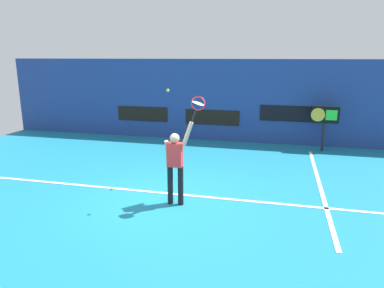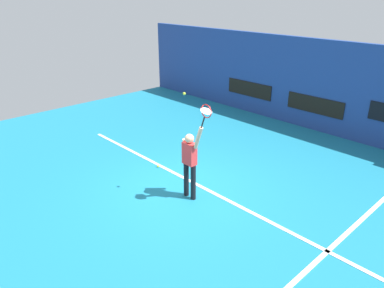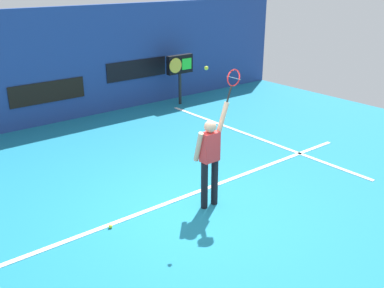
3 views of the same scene
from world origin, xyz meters
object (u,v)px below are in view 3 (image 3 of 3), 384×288
at_px(tennis_player, 210,156).
at_px(tennis_ball, 206,68).
at_px(tennis_racket, 233,80).
at_px(spare_ball, 110,226).
at_px(scoreboard_clock, 180,66).

height_order(tennis_player, tennis_ball, tennis_ball).
bearing_deg(tennis_racket, spare_ball, 168.91).
relative_size(tennis_racket, scoreboard_clock, 0.38).
bearing_deg(spare_ball, tennis_ball, -16.17).
bearing_deg(tennis_player, tennis_racket, -0.47).
height_order(tennis_racket, scoreboard_clock, tennis_racket).
xyz_separation_m(scoreboard_clock, spare_ball, (-5.67, -5.42, -1.23)).
xyz_separation_m(tennis_racket, scoreboard_clock, (3.30, 5.89, -1.08)).
distance_m(tennis_player, tennis_ball, 1.64).
relative_size(tennis_player, scoreboard_clock, 1.20).
height_order(tennis_ball, scoreboard_clock, tennis_ball).
height_order(tennis_racket, spare_ball, tennis_racket).
xyz_separation_m(tennis_racket, tennis_ball, (-0.66, -0.03, 0.30)).
bearing_deg(tennis_ball, tennis_player, 14.29).
bearing_deg(tennis_racket, scoreboard_clock, 60.71).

